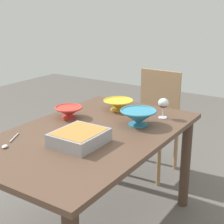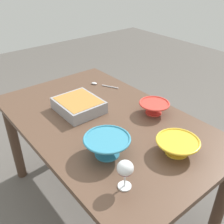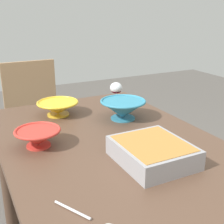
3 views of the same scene
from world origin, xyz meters
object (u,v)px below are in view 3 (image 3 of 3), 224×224
(mixing_bowl, at_px, (58,107))
(chair, at_px, (36,120))
(serving_bowl, at_px, (38,137))
(dining_table, at_px, (115,169))
(wine_glass, at_px, (116,89))
(serving_spoon, at_px, (98,222))
(small_bowl, at_px, (123,109))
(casserole_dish, at_px, (153,151))

(mixing_bowl, bearing_deg, chair, -0.34)
(mixing_bowl, xyz_separation_m, serving_bowl, (-0.34, 0.19, 0.00))
(dining_table, bearing_deg, chair, 4.92)
(chair, height_order, wine_glass, chair)
(mixing_bowl, height_order, serving_bowl, same)
(chair, relative_size, serving_spoon, 4.40)
(chair, height_order, serving_bowl, chair)
(mixing_bowl, relative_size, serving_bowl, 1.16)
(dining_table, xyz_separation_m, small_bowl, (0.27, -0.19, 0.17))
(dining_table, xyz_separation_m, mixing_bowl, (0.48, 0.10, 0.16))
(chair, bearing_deg, mixing_bowl, 179.66)
(serving_spoon, bearing_deg, small_bowl, -33.65)
(mixing_bowl, relative_size, small_bowl, 0.94)
(casserole_dish, relative_size, serving_spoon, 1.37)
(dining_table, relative_size, wine_glass, 10.31)
(casserole_dish, relative_size, mixing_bowl, 1.30)
(dining_table, relative_size, mixing_bowl, 6.55)
(casserole_dish, height_order, mixing_bowl, same)
(wine_glass, xyz_separation_m, serving_bowl, (-0.35, 0.55, -0.06))
(serving_spoon, bearing_deg, casserole_dish, -55.49)
(dining_table, height_order, serving_bowl, serving_bowl)
(serving_bowl, bearing_deg, casserole_dish, -132.96)
(dining_table, relative_size, chair, 1.58)
(serving_bowl, bearing_deg, serving_spoon, -177.84)
(wine_glass, height_order, serving_spoon, wine_glass)
(wine_glass, xyz_separation_m, casserole_dish, (-0.67, 0.20, -0.06))
(serving_bowl, bearing_deg, chair, -11.71)
(dining_table, distance_m, chair, 1.10)
(chair, distance_m, serving_bowl, 1.00)
(dining_table, bearing_deg, mixing_bowl, 11.43)
(wine_glass, xyz_separation_m, serving_spoon, (-0.90, 0.53, -0.09))
(dining_table, bearing_deg, serving_bowl, 63.94)
(dining_table, xyz_separation_m, wine_glass, (0.49, -0.26, 0.21))
(chair, relative_size, serving_bowl, 4.80)
(serving_bowl, bearing_deg, wine_glass, -57.79)
(wine_glass, relative_size, mixing_bowl, 0.63)
(casserole_dish, bearing_deg, mixing_bowl, 13.46)
(mixing_bowl, bearing_deg, dining_table, -168.57)
(mixing_bowl, relative_size, serving_spoon, 1.06)
(chair, relative_size, small_bowl, 3.90)
(casserole_dish, bearing_deg, serving_bowl, 47.04)
(serving_bowl, height_order, serving_spoon, serving_bowl)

